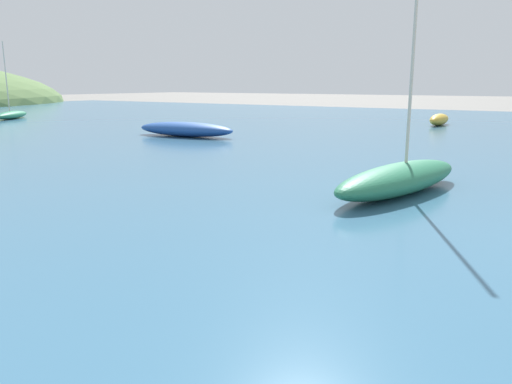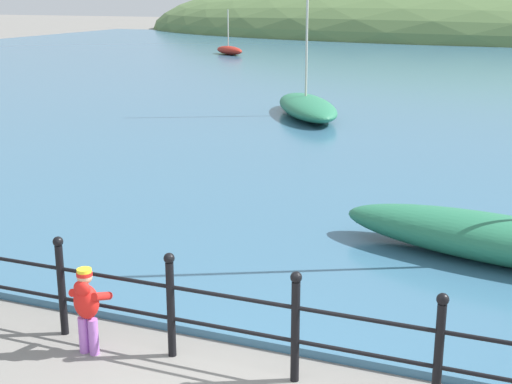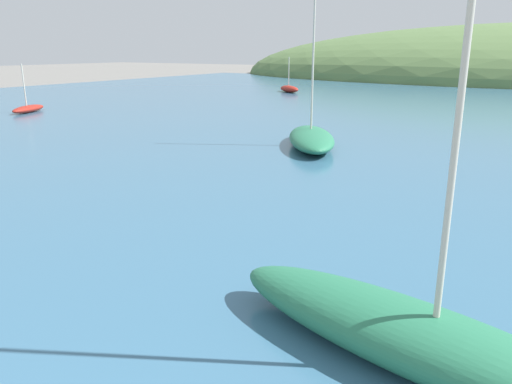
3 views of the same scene
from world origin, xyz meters
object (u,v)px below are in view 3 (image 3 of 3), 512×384
object	(u,v)px
boat_mid_harbor	(289,89)
boat_far_right	(311,138)
boat_blue_hull	(412,335)
boat_green_fishing	(28,109)

from	to	relation	value
boat_mid_harbor	boat_far_right	size ratio (longest dim) A/B	0.47
boat_mid_harbor	boat_blue_hull	distance (m)	35.93
boat_blue_hull	boat_far_right	distance (m)	12.63
boat_blue_hull	boat_far_right	bearing A→B (deg)	120.35
boat_far_right	boat_green_fishing	size ratio (longest dim) A/B	2.06
boat_mid_harbor	boat_far_right	xyz separation A→B (m)	(11.54, -20.24, 0.05)
boat_green_fishing	boat_blue_hull	bearing A→B (deg)	-26.55
boat_far_right	boat_mid_harbor	bearing A→B (deg)	119.70
boat_far_right	boat_green_fishing	world-z (taller)	boat_far_right
boat_far_right	boat_green_fishing	xyz separation A→B (m)	(-17.61, 1.09, -0.12)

